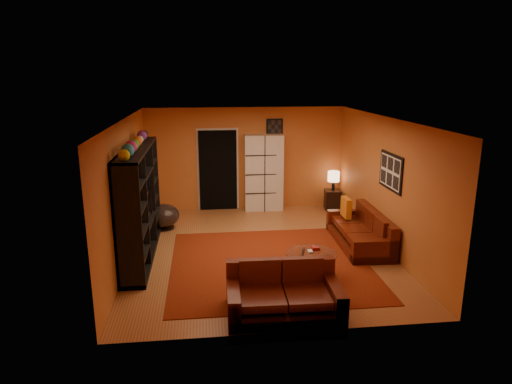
{
  "coord_description": "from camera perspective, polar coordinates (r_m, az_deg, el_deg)",
  "views": [
    {
      "loc": [
        -1.06,
        -8.43,
        3.41
      ],
      "look_at": [
        -0.06,
        0.1,
        1.17
      ],
      "focal_mm": 32.0,
      "sensor_mm": 36.0,
      "label": 1
    }
  ],
  "objects": [
    {
      "name": "sofa",
      "position": [
        9.58,
        13.24,
        -4.83
      ],
      "size": [
        0.91,
        2.11,
        0.85
      ],
      "rotation": [
        0.0,
        0.0,
        -0.03
      ],
      "color": "#471209",
      "rests_on": "rug"
    },
    {
      "name": "throw_pillow",
      "position": [
        9.96,
        11.2,
        -1.9
      ],
      "size": [
        0.12,
        0.42,
        0.42
      ],
      "primitive_type": "cube",
      "color": "orange",
      "rests_on": "sofa"
    },
    {
      "name": "entertainment_unit",
      "position": [
        8.84,
        -14.34,
        -1.36
      ],
      "size": [
        0.45,
        3.0,
        2.1
      ],
      "primitive_type": "cube",
      "color": "black",
      "rests_on": "floor"
    },
    {
      "name": "wall_left",
      "position": [
        8.81,
        -15.89,
        0.17
      ],
      "size": [
        0.0,
        6.0,
        6.0
      ],
      "primitive_type": "plane",
      "rotation": [
        1.57,
        0.0,
        1.57
      ],
      "color": "#C0652A",
      "rests_on": "floor"
    },
    {
      "name": "wall_right",
      "position": [
        9.39,
        15.79,
        1.06
      ],
      "size": [
        0.0,
        6.0,
        6.0
      ],
      "primitive_type": "plane",
      "rotation": [
        1.57,
        0.0,
        -1.57
      ],
      "color": "#C0652A",
      "rests_on": "floor"
    },
    {
      "name": "tv",
      "position": [
        8.84,
        -14.0,
        -1.75
      ],
      "size": [
        0.93,
        0.12,
        0.54
      ],
      "primitive_type": "imported",
      "rotation": [
        0.0,
        0.0,
        1.57
      ],
      "color": "black",
      "rests_on": "entertainment_unit"
    },
    {
      "name": "wall_art_right",
      "position": [
        9.05,
        16.51,
        2.45
      ],
      "size": [
        0.03,
        1.0,
        0.7
      ],
      "primitive_type": "cube",
      "color": "black",
      "rests_on": "wall_right"
    },
    {
      "name": "ceiling",
      "position": [
        8.53,
        0.49,
        9.15
      ],
      "size": [
        6.0,
        6.0,
        0.0
      ],
      "primitive_type": "plane",
      "rotation": [
        3.14,
        0.0,
        0.0
      ],
      "color": "white",
      "rests_on": "wall_back"
    },
    {
      "name": "coffee_table",
      "position": [
        7.91,
        6.94,
        -7.92
      ],
      "size": [
        0.87,
        0.87,
        0.43
      ],
      "rotation": [
        0.0,
        0.0,
        -0.1
      ],
      "color": "silver",
      "rests_on": "floor"
    },
    {
      "name": "side_table",
      "position": [
        11.94,
        9.55,
        -0.95
      ],
      "size": [
        0.44,
        0.44,
        0.5
      ],
      "primitive_type": "cube",
      "rotation": [
        0.0,
        0.0,
        -0.11
      ],
      "color": "black",
      "rests_on": "floor"
    },
    {
      "name": "storage_cabinet",
      "position": [
        11.59,
        0.97,
        2.43
      ],
      "size": [
        0.98,
        0.46,
        1.93
      ],
      "primitive_type": "cube",
      "rotation": [
        0.0,
        0.0,
        -0.03
      ],
      "color": "silver",
      "rests_on": "floor"
    },
    {
      "name": "wall_front",
      "position": [
        5.92,
        4.11,
        -6.32
      ],
      "size": [
        6.0,
        0.0,
        6.0
      ],
      "primitive_type": "plane",
      "rotation": [
        -1.57,
        0.0,
        0.0
      ],
      "color": "#C0652A",
      "rests_on": "floor"
    },
    {
      "name": "doorway",
      "position": [
        11.64,
        -4.78,
        2.7
      ],
      "size": [
        0.95,
        0.1,
        2.04
      ],
      "primitive_type": "cube",
      "color": "black",
      "rests_on": "floor"
    },
    {
      "name": "wall_back",
      "position": [
        11.67,
        -1.37,
        4.18
      ],
      "size": [
        6.0,
        0.0,
        6.0
      ],
      "primitive_type": "plane",
      "rotation": [
        1.57,
        0.0,
        0.0
      ],
      "color": "#C0652A",
      "rests_on": "floor"
    },
    {
      "name": "table_lamp",
      "position": [
        11.79,
        9.68,
        1.86
      ],
      "size": [
        0.3,
        0.3,
        0.5
      ],
      "color": "black",
      "rests_on": "side_table"
    },
    {
      "name": "loveseat",
      "position": [
        6.87,
        3.41,
        -12.51
      ],
      "size": [
        1.68,
        1.04,
        0.85
      ],
      "rotation": [
        0.0,
        0.0,
        1.54
      ],
      "color": "#471209",
      "rests_on": "rug"
    },
    {
      "name": "wall_art_back",
      "position": [
        11.63,
        2.34,
        7.87
      ],
      "size": [
        0.42,
        0.03,
        0.52
      ],
      "primitive_type": "cube",
      "color": "black",
      "rests_on": "wall_back"
    },
    {
      "name": "bowl_chair",
      "position": [
        10.49,
        -11.44,
        -2.93
      ],
      "size": [
        0.7,
        0.7,
        0.57
      ],
      "color": "black",
      "rests_on": "floor"
    },
    {
      "name": "rug",
      "position": [
        8.53,
        1.72,
        -8.94
      ],
      "size": [
        3.6,
        3.6,
        0.01
      ],
      "primitive_type": "cube",
      "color": "#5F1A0A",
      "rests_on": "floor"
    },
    {
      "name": "floor",
      "position": [
        9.16,
        0.45,
        -7.27
      ],
      "size": [
        6.0,
        6.0,
        0.0
      ],
      "primitive_type": "plane",
      "color": "brown",
      "rests_on": "ground"
    }
  ]
}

